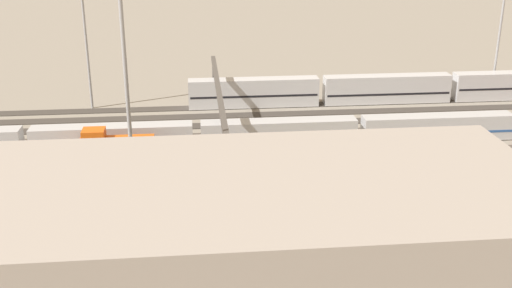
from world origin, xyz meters
TOP-DOWN VIEW (x-y plane):
  - ground_plane at (0.00, 0.00)m, footprint 400.00×400.00m
  - track_bed_0 at (0.00, -20.00)m, footprint 140.00×2.80m
  - track_bed_1 at (0.00, -15.00)m, footprint 140.00×2.80m
  - track_bed_2 at (0.00, -10.00)m, footprint 140.00×2.80m
  - track_bed_3 at (0.00, -5.00)m, footprint 140.00×2.80m
  - track_bed_4 at (0.00, 0.00)m, footprint 140.00×2.80m
  - track_bed_5 at (0.00, 5.00)m, footprint 140.00×2.80m
  - track_bed_6 at (0.00, 10.00)m, footprint 140.00×2.80m
  - track_bed_7 at (0.00, 15.00)m, footprint 140.00×2.80m
  - track_bed_8 at (0.00, 20.00)m, footprint 140.00×2.80m
  - train_on_track_7 at (-6.97, 15.00)m, footprint 10.00×3.00m
  - train_on_track_4 at (2.26, 0.00)m, footprint 114.80×3.06m
  - train_on_track_5 at (23.36, 5.00)m, footprint 10.00×3.00m
  - train_on_track_0 at (-22.28, -20.00)m, footprint 71.40×3.06m
  - light_mast_0 at (-43.58, -22.65)m, footprint 2.80×0.70m
  - light_mast_1 at (19.33, 22.03)m, footprint 2.80×0.70m
  - light_mast_2 at (30.46, -22.04)m, footprint 2.80×0.70m
  - signal_gantry at (8.85, 0.00)m, footprint 0.70×45.00m
  - maintenance_shed at (12.70, 43.50)m, footprint 54.12×21.06m

SIDE VIEW (x-z plane):
  - ground_plane at x=0.00m, z-range 0.00..0.00m
  - track_bed_0 at x=0.00m, z-range 0.00..0.12m
  - track_bed_1 at x=0.00m, z-range 0.00..0.12m
  - track_bed_2 at x=0.00m, z-range 0.00..0.12m
  - track_bed_3 at x=0.00m, z-range 0.00..0.12m
  - track_bed_4 at x=0.00m, z-range 0.00..0.12m
  - track_bed_5 at x=0.00m, z-range 0.00..0.12m
  - track_bed_6 at x=0.00m, z-range 0.00..0.12m
  - track_bed_7 at x=0.00m, z-range 0.00..0.12m
  - track_bed_8 at x=0.00m, z-range 0.00..0.12m
  - train_on_track_4 at x=2.26m, z-range -0.15..4.25m
  - train_on_track_7 at x=-6.97m, z-range -0.34..4.66m
  - train_on_track_5 at x=23.36m, z-range -0.34..4.66m
  - train_on_track_0 at x=-22.28m, z-range 0.09..5.09m
  - maintenance_shed at x=12.70m, z-range 0.00..13.77m
  - signal_gantry at x=8.85m, z-range 3.40..12.20m
  - light_mast_2 at x=30.46m, z-range 3.56..27.41m
  - light_mast_0 at x=-43.58m, z-range 3.76..31.55m
  - light_mast_1 at x=19.33m, z-range 3.92..35.63m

